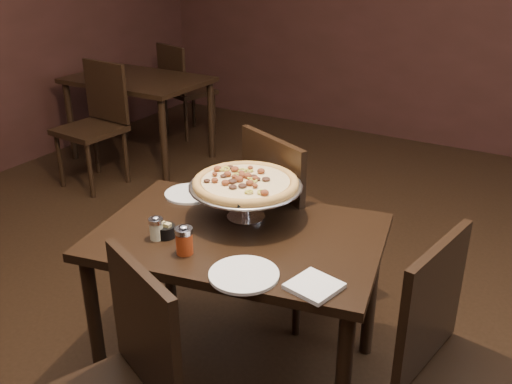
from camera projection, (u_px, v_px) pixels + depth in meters
The scene contains 15 objects.
room at pixel (266, 55), 2.00m from camera, with size 6.04×7.04×2.84m.
dining_table at pixel (239, 252), 2.32m from camera, with size 1.25×0.96×0.70m.
background_table at pixel (138, 89), 4.79m from camera, with size 1.13×0.76×0.71m.
pizza_stand at pixel (246, 183), 2.33m from camera, with size 0.47×0.47×0.19m.
parmesan_shaker at pixel (156, 228), 2.21m from camera, with size 0.06×0.06×0.10m.
pepper_flake_shaker at pixel (184, 240), 2.11m from camera, with size 0.07×0.07×0.12m.
packet_caddy at pixel (165, 231), 2.24m from camera, with size 0.08×0.08×0.06m.
napkin_stack at pixel (314, 286), 1.91m from camera, with size 0.16×0.16×0.02m, color white.
plate_left at pixel (190, 194), 2.61m from camera, with size 0.23×0.23×0.01m, color white.
plate_near at pixel (244, 275), 1.98m from camera, with size 0.25×0.25×0.01m, color white.
serving_spatula at pixel (251, 205), 2.16m from camera, with size 0.14×0.14×0.02m.
chair_far at pixel (293, 218), 2.78m from camera, with size 0.60×0.60×0.97m.
chair_side at pixel (460, 369), 1.85m from camera, with size 0.50×0.50×0.92m.
bg_chair_far at pixel (183, 87), 5.42m from camera, with size 0.51×0.51×0.88m.
bg_chair_near at pixel (96, 120), 4.35m from camera, with size 0.47×0.47×0.93m.
Camera 1 is at (1.06, -1.74, 1.78)m, focal length 40.00 mm.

